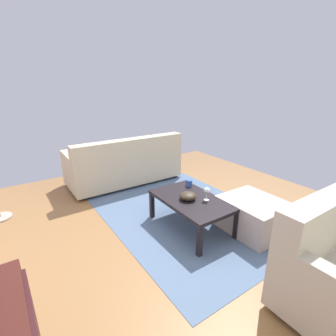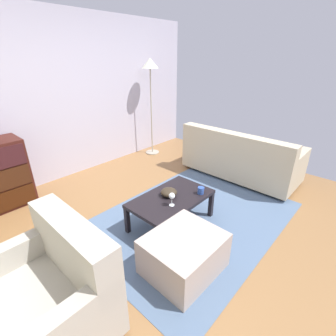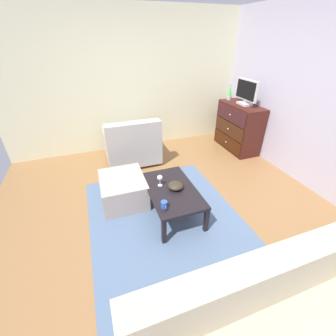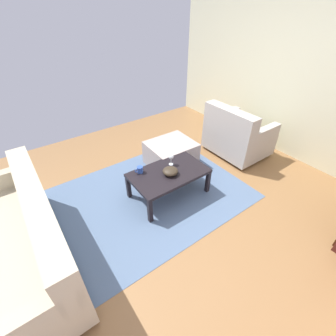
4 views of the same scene
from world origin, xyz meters
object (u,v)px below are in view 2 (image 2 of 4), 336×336
Objects in this scene: ottoman at (184,254)px; coffee_table at (171,200)px; wine_glass at (172,196)px; mug at (201,190)px; bowl_decorative at (169,192)px; couch_large at (239,159)px; standing_lamp at (150,73)px; armchair at (49,294)px.

coffee_table is at bearing 51.28° from ottoman.
wine_glass reaches higher than ottoman.
mug is 0.58× the size of bowl_decorative.
standing_lamp is (-0.21, 1.88, 1.28)m from couch_large.
couch_large is 2.29m from ottoman.
ottoman is at bearing -128.84° from standing_lamp.
bowl_decorative reaches higher than mug.
bowl_decorative is 0.10× the size of standing_lamp.
coffee_table is at bearing 145.82° from mug.
armchair is at bearing -145.60° from standing_lamp.
coffee_table is 1.54m from armchair.
coffee_table is at bearing -178.87° from couch_large.
standing_lamp is at bearing 96.45° from couch_large.
wine_glass is 0.80× the size of bowl_decorative.
mug is (0.43, -0.09, -0.07)m from wine_glass.
bowl_decorative is 0.28× the size of ottoman.
standing_lamp is at bearing 59.74° from mug.
bowl_decorative is (0.01, 0.05, 0.09)m from coffee_table.
coffee_table is at bearing -101.18° from bowl_decorative.
coffee_table is 0.73m from ottoman.
mug is at bearing -0.48° from armchair.
mug is 0.06× the size of standing_lamp.
coffee_table is 0.53× the size of couch_large.
wine_glass is at bearing 168.30° from mug.
armchair is 3.93m from standing_lamp.
armchair is at bearing 161.10° from ottoman.
bowl_decorative reaches higher than coffee_table.
standing_lamp is (1.24, 2.12, 1.18)m from mug.
ottoman is (-0.45, -0.56, -0.14)m from coffee_table.
armchair is at bearing -172.86° from coffee_table.
couch_large reaches higher than coffee_table.
couch_large is at bearing 1.13° from coffee_table.
bowl_decorative is (-0.30, 0.26, 0.00)m from mug.
bowl_decorative reaches higher than ottoman.
coffee_table is 0.38m from mug.
wine_glass is at bearing 2.99° from armchair.
wine_glass is 0.63m from ottoman.
standing_lamp is (1.99, 2.48, 1.41)m from ottoman.
coffee_table is 1.41× the size of ottoman.
couch_large reaches higher than wine_glass.
standing_lamp is at bearing 51.16° from ottoman.
mug is at bearing 25.14° from ottoman.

